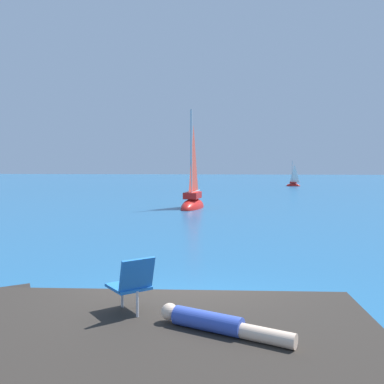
{
  "coord_description": "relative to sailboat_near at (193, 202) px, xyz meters",
  "views": [
    {
      "loc": [
        0.66,
        -7.81,
        2.87
      ],
      "look_at": [
        -1.02,
        14.25,
        1.25
      ],
      "focal_mm": 40.57,
      "sensor_mm": 36.0,
      "label": 1
    }
  ],
  "objects": [
    {
      "name": "ground_plane",
      "position": [
        1.28,
        -18.08,
        -0.35
      ],
      "size": [
        160.0,
        160.0,
        0.0
      ],
      "primitive_type": "plane",
      "color": "#236093"
    },
    {
      "name": "boulder_seaward",
      "position": [
        -2.14,
        -18.48,
        -0.35
      ],
      "size": [
        1.69,
        1.78,
        0.85
      ],
      "primitive_type": "cube",
      "rotation": [
        -0.04,
        0.02,
        2.04
      ],
      "color": "#2A2622",
      "rests_on": "ground"
    },
    {
      "name": "boulder_inland",
      "position": [
        -0.26,
        -19.32,
        -0.35
      ],
      "size": [
        1.45,
        1.49,
        0.79
      ],
      "primitive_type": "cube",
      "rotation": [
        0.19,
        -0.01,
        1.0
      ],
      "color": "#2A2C23",
      "rests_on": "ground"
    },
    {
      "name": "shore_ledge",
      "position": [
        0.65,
        -20.74,
        0.04
      ],
      "size": [
        6.65,
        3.53,
        0.79
      ],
      "primitive_type": "cube",
      "rotation": [
        0.0,
        0.0,
        0.03
      ],
      "color": "#2D2823",
      "rests_on": "ground"
    },
    {
      "name": "sailboat_near",
      "position": [
        0.0,
        0.0,
        0.0
      ],
      "size": [
        1.72,
        3.53,
        6.43
      ],
      "rotation": [
        0.0,
        0.0,
        4.54
      ],
      "color": "red",
      "rests_on": "ground"
    },
    {
      "name": "sailboat_far",
      "position": [
        9.53,
        23.0,
        -0.18
      ],
      "size": [
        1.68,
        1.26,
        3.08
      ],
      "rotation": [
        0.0,
        0.0,
        2.64
      ],
      "color": "red",
      "rests_on": "ground"
    },
    {
      "name": "beach_chair",
      "position": [
        0.7,
        -20.2,
        0.88
      ],
      "size": [
        0.75,
        0.76,
        0.8
      ],
      "rotation": [
        0.0,
        0.0,
        2.25
      ],
      "color": "blue",
      "rests_on": "shore_ledge"
    },
    {
      "name": "person_sunbather",
      "position": [
        1.85,
        -20.76,
        0.55
      ],
      "size": [
        1.64,
        0.9,
        0.25
      ],
      "rotation": [
        0.0,
        0.0,
        5.84
      ],
      "color": "#334CB2",
      "rests_on": "shore_ledge"
    }
  ]
}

